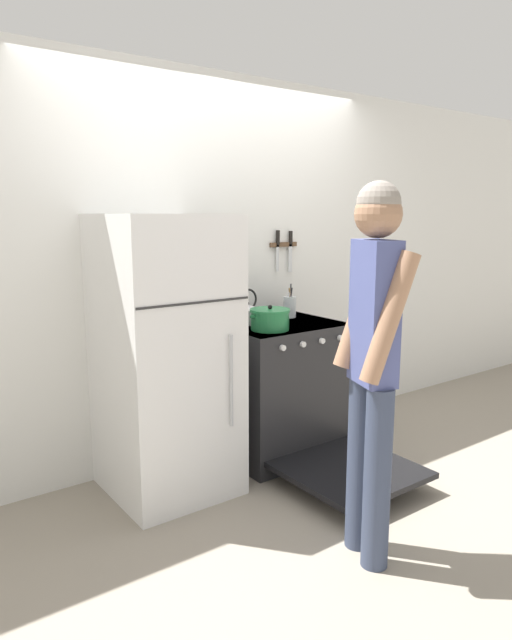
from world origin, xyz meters
name	(u,v)px	position (x,y,z in m)	size (l,w,h in m)	color
ground_plane	(218,446)	(0.00, 0.00, 0.00)	(14.00, 14.00, 0.00)	gray
wall_back	(213,268)	(0.00, 0.03, 1.27)	(10.00, 0.06, 2.55)	silver
refrigerator	(166,356)	(-0.57, -0.36, 0.82)	(0.68, 0.74, 1.64)	white
stove_range	(282,390)	(0.30, -0.36, 0.45)	(0.80, 1.38, 0.91)	#232326
dutch_oven_pot	(270,319)	(0.12, -0.46, 0.98)	(0.30, 0.26, 0.16)	#237A42
tea_kettle	(248,313)	(0.13, -0.20, 0.98)	(0.24, 0.19, 0.24)	silver
utensil_jar	(290,306)	(0.50, -0.19, 0.99)	(0.09, 0.09, 0.24)	silver
person	(373,352)	(-0.13, -1.55, 1.02)	(0.37, 0.42, 1.78)	#38425B
wall_knife_strip	(284,245)	(0.58, -0.02, 1.42)	(0.24, 0.03, 0.31)	brown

